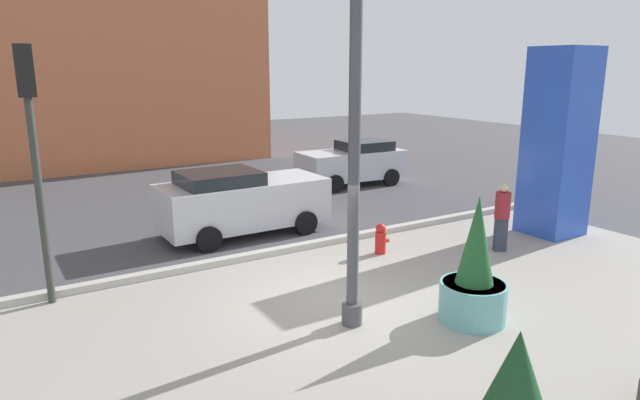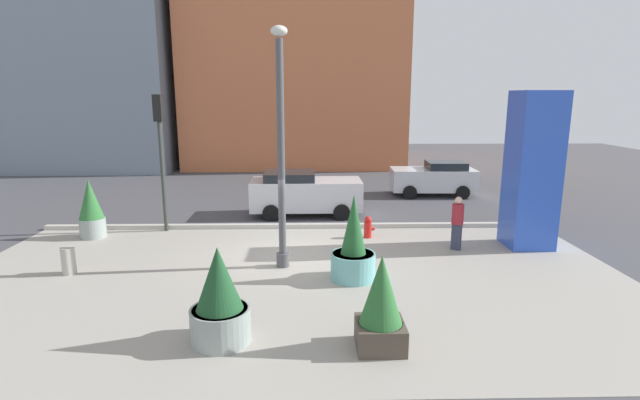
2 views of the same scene
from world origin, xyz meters
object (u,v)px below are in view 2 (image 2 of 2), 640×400
at_px(potted_plant_mid_plaza, 381,305).
at_px(car_passing_lane, 305,193).
at_px(potted_plant_near_left, 91,210).
at_px(art_pillar_blue, 532,171).
at_px(potted_plant_curbside, 219,301).
at_px(concrete_bollard, 68,261).
at_px(pedestrian_by_curb, 457,221).
at_px(potted_plant_by_pillar, 353,249).
at_px(car_far_lane, 434,178).
at_px(lamp_post, 281,155).
at_px(traffic_light_corner, 160,141).
at_px(fire_hydrant, 368,227).

bearing_deg(potted_plant_mid_plaza, car_passing_lane, 98.30).
bearing_deg(potted_plant_near_left, art_pillar_blue, -4.99).
bearing_deg(art_pillar_blue, potted_plant_curbside, -145.59).
bearing_deg(concrete_bollard, pedestrian_by_curb, 9.43).
relative_size(potted_plant_by_pillar, car_passing_lane, 0.51).
xyz_separation_m(potted_plant_near_left, potted_plant_curbside, (5.61, -7.19, -0.12)).
distance_m(potted_plant_mid_plaza, car_far_lane, 14.99).
bearing_deg(potted_plant_near_left, car_passing_lane, 22.70).
bearing_deg(lamp_post, car_far_lane, 55.22).
relative_size(potted_plant_mid_plaza, concrete_bollard, 2.48).
bearing_deg(potted_plant_mid_plaza, lamp_post, 114.91).
xyz_separation_m(lamp_post, car_far_lane, (6.76, 9.74, -2.31)).
distance_m(art_pillar_blue, pedestrian_by_curb, 2.82).
distance_m(potted_plant_curbside, potted_plant_mid_plaza, 3.09).
relative_size(traffic_light_corner, car_passing_lane, 1.08).
bearing_deg(potted_plant_curbside, art_pillar_blue, 34.41).
distance_m(art_pillar_blue, car_passing_lane, 8.43).
distance_m(potted_plant_near_left, car_far_lane, 14.96).
bearing_deg(traffic_light_corner, concrete_bollard, -108.32).
height_order(concrete_bollard, car_passing_lane, car_passing_lane).
relative_size(fire_hydrant, traffic_light_corner, 0.16).
height_order(potted_plant_by_pillar, concrete_bollard, potted_plant_by_pillar).
bearing_deg(concrete_bollard, car_passing_lane, 45.60).
xyz_separation_m(potted_plant_mid_plaza, pedestrian_by_curb, (3.24, 5.89, 0.07)).
height_order(potted_plant_curbside, fire_hydrant, potted_plant_curbside).
relative_size(art_pillar_blue, concrete_bollard, 6.50).
bearing_deg(fire_hydrant, pedestrian_by_curb, -27.55).
relative_size(car_passing_lane, car_far_lane, 1.09).
bearing_deg(car_passing_lane, fire_hydrant, -56.19).
distance_m(potted_plant_curbside, pedestrian_by_curb, 8.43).
distance_m(fire_hydrant, car_far_lane, 8.09).
distance_m(potted_plant_by_pillar, car_far_lane, 11.78).
distance_m(concrete_bollard, pedestrian_by_curb, 11.23).
relative_size(art_pillar_blue, pedestrian_by_curb, 2.88).
relative_size(lamp_post, pedestrian_by_curb, 3.82).
bearing_deg(lamp_post, potted_plant_by_pillar, -27.70).
height_order(art_pillar_blue, potted_plant_curbside, art_pillar_blue).
xyz_separation_m(art_pillar_blue, potted_plant_by_pillar, (-5.80, -2.73, -1.62)).
relative_size(potted_plant_curbside, concrete_bollard, 2.59).
relative_size(potted_plant_mid_plaza, car_passing_lane, 0.42).
distance_m(lamp_post, art_pillar_blue, 7.92).
distance_m(potted_plant_by_pillar, fire_hydrant, 3.85).
bearing_deg(potted_plant_mid_plaza, art_pillar_blue, 48.11).
height_order(lamp_post, art_pillar_blue, lamp_post).
xyz_separation_m(art_pillar_blue, potted_plant_mid_plaza, (-5.60, -6.24, -1.56)).
bearing_deg(car_far_lane, potted_plant_mid_plaza, -108.16).
distance_m(car_passing_lane, pedestrian_by_curb, 6.62).
xyz_separation_m(potted_plant_curbside, concrete_bollard, (-4.75, 3.75, -0.47)).
bearing_deg(potted_plant_near_left, lamp_post, -24.38).
bearing_deg(traffic_light_corner, car_far_lane, 28.32).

